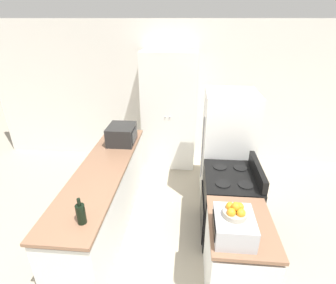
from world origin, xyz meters
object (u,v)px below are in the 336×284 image
at_px(wine_bottle, 81,213).
at_px(fruit_bowl, 235,211).
at_px(pantry_cabinet, 169,112).
at_px(microwave, 122,134).
at_px(toaster_oven, 234,226).
at_px(stove, 228,205).
at_px(refrigerator, 227,149).

distance_m(wine_bottle, fruit_bowl, 1.37).
bearing_deg(wine_bottle, pantry_cabinet, 77.94).
bearing_deg(microwave, pantry_cabinet, 57.46).
bearing_deg(pantry_cabinet, microwave, -122.54).
distance_m(microwave, toaster_oven, 2.26).
relative_size(stove, fruit_bowl, 5.12).
distance_m(pantry_cabinet, stove, 2.09).
distance_m(pantry_cabinet, wine_bottle, 2.77).
relative_size(refrigerator, wine_bottle, 6.29).
height_order(pantry_cabinet, fruit_bowl, pantry_cabinet).
distance_m(refrigerator, fruit_bowl, 1.78).
xyz_separation_m(pantry_cabinet, toaster_oven, (0.79, -2.75, -0.07)).
height_order(refrigerator, fruit_bowl, refrigerator).
xyz_separation_m(refrigerator, wine_bottle, (-1.52, -1.72, 0.14)).
xyz_separation_m(stove, wine_bottle, (-1.49, -0.93, 0.54)).
xyz_separation_m(refrigerator, toaster_oven, (-0.16, -1.76, 0.14)).
distance_m(toaster_oven, fruit_bowl, 0.15).
relative_size(pantry_cabinet, toaster_oven, 5.41).
bearing_deg(pantry_cabinet, toaster_oven, -74.06).
bearing_deg(pantry_cabinet, refrigerator, -46.43).
bearing_deg(toaster_oven, pantry_cabinet, 105.94).
height_order(stove, refrigerator, refrigerator).
relative_size(stove, toaster_oven, 2.67).
bearing_deg(toaster_oven, wine_bottle, 178.22).
xyz_separation_m(wine_bottle, toaster_oven, (1.36, -0.04, -0.00)).
relative_size(pantry_cabinet, wine_bottle, 7.82).
distance_m(pantry_cabinet, refrigerator, 1.38).
xyz_separation_m(microwave, fruit_bowl, (1.41, -1.75, 0.12)).
distance_m(refrigerator, microwave, 1.58).
height_order(pantry_cabinet, toaster_oven, pantry_cabinet).
bearing_deg(stove, fruit_bowl, -97.52).
bearing_deg(pantry_cabinet, stove, -62.92).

